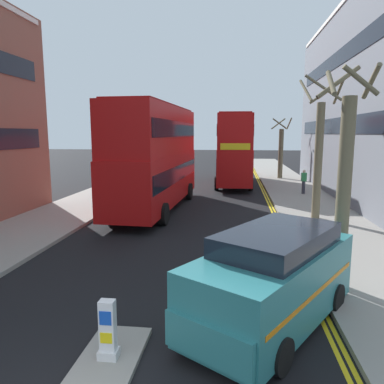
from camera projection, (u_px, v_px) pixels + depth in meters
The scene contains 13 objects.
sidewalk_right at pixel (315, 211), 19.37m from camera, with size 4.00×80.00×0.14m, color gray.
sidewalk_left at pixel (81, 206), 20.89m from camera, with size 4.00×80.00×0.14m, color gray.
kerb_line_outer at pixel (279, 220), 17.66m from camera, with size 0.10×56.00×0.01m, color yellow.
kerb_line_inner at pixel (276, 220), 17.68m from camera, with size 0.10×56.00×0.01m, color yellow.
traffic_island at pixel (109, 360), 6.70m from camera, with size 1.10×2.20×0.10m, color gray.
keep_left_bollard at pixel (108, 332), 6.61m from camera, with size 0.36×0.28×1.11m.
double_decker_bus_away at pixel (156, 155), 19.74m from camera, with size 3.17×10.91×5.64m.
double_decker_bus_oncoming at pixel (233, 147), 29.81m from camera, with size 3.08×10.89×5.64m.
taxi_minivan at pixel (271, 279), 7.83m from camera, with size 4.14×5.06×2.12m.
pedestrian_far at pixel (304, 181), 24.53m from camera, with size 0.34×0.22×1.62m.
street_tree_near at pixel (281, 151), 32.95m from camera, with size 1.72×1.84×5.40m.
street_tree_mid at pixel (319, 154), 17.06m from camera, with size 1.77×1.75×6.58m.
street_tree_far at pixel (344, 184), 9.33m from camera, with size 1.32×1.37×5.78m.
Camera 1 is at (2.24, -3.60, 4.16)m, focal length 34.16 mm.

